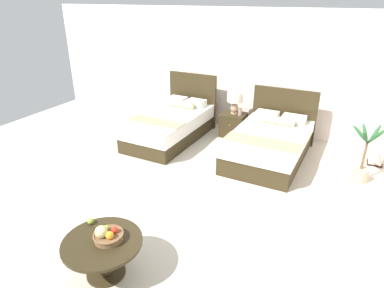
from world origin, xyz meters
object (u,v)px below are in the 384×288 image
Objects in this scene: vase at (240,112)px; coffee_table at (103,250)px; table_lamp at (235,100)px; floor_lamp_corner at (384,127)px; nightstand at (233,125)px; bed_near_corner at (270,143)px; loose_apple at (91,221)px; fruit_bowl at (107,235)px; potted_palm at (363,161)px; bed_near_window at (171,125)px.

vase is 0.18× the size of coffee_table.
table_lamp is 0.31× the size of floor_lamp_corner.
floor_lamp_corner is (2.79, -0.13, 0.48)m from nightstand.
bed_near_corner is 29.25× the size of loose_apple.
vase is (0.15, -0.06, -0.23)m from table_lamp.
nightstand is 1.10× the size of table_lamp.
loose_apple is at bearing 159.26° from fruit_bowl.
vase is 4.19m from loose_apple.
loose_apple is 0.05× the size of floor_lamp_corner.
bed_near_corner is at bearing 173.84° from potted_palm.
nightstand is at bearing 142.70° from bed_near_corner.
table_lamp is 0.28m from vase.
coffee_table is 0.86× the size of potted_palm.
loose_apple is at bearing -126.19° from floor_lamp_corner.
loose_apple is (-0.20, -4.22, 0.24)m from nightstand.
floor_lamp_corner reaches higher than bed_near_corner.
floor_lamp_corner is at bearing -2.06° from vase.
loose_apple is at bearing -94.80° from vase.
table_lamp reaches higher than coffee_table.
bed_near_corner is 3.75m from coffee_table.
nightstand is 0.59× the size of coffee_table.
loose_apple is 5.06m from floor_lamp_corner.
potted_palm is at bearing -20.05° from vase.
fruit_bowl is at bearing -122.04° from floor_lamp_corner.
bed_near_corner reaches higher than coffee_table.
floor_lamp_corner is at bearing 73.34° from potted_palm.
table_lamp is 4.44m from coffee_table.
coffee_table is at bearing -30.05° from loose_apple.
vase is at bearing 159.95° from potted_palm.
potted_palm is (2.75, 3.30, -0.13)m from loose_apple.
fruit_bowl is (0.15, -4.37, -0.29)m from table_lamp.
nightstand is 4.23m from loose_apple.
table_lamp is at bearing 34.24° from bed_near_window.
fruit_bowl is at bearing 47.16° from coffee_table.
table_lamp is 2.76m from potted_palm.
coffee_table is at bearing -103.44° from bed_near_corner.
potted_palm is at bearing 55.00° from fruit_bowl.
bed_near_corner is 6.45× the size of fruit_bowl.
bed_near_window is 3.60m from loose_apple.
coffee_table is (-0.87, -3.65, 0.03)m from bed_near_corner.
fruit_bowl is at bearing -125.00° from potted_palm.
table_lamp is (1.12, 0.76, 0.49)m from bed_near_window.
coffee_table is at bearing -132.84° from fruit_bowl.
coffee_table is (0.11, -4.39, 0.09)m from nightstand.
fruit_bowl is at bearing -90.01° from vase.
bed_near_window is 3.68m from potted_palm.
bed_near_corner is at bearing -38.04° from table_lamp.
floor_lamp_corner reaches higher than vase.
bed_near_window is at bearing -171.14° from floor_lamp_corner.
bed_near_window is at bearing -145.76° from table_lamp.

